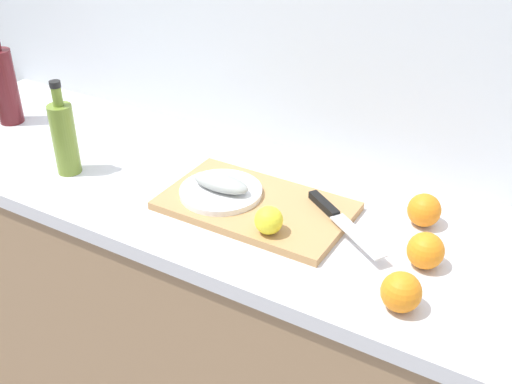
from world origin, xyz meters
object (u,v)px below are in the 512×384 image
object	(u,v)px
chef_knife	(336,215)
wine_bottle	(5,84)
fish_fillet	(221,183)
lemon_0	(269,220)
white_plate	(221,192)
cutting_board	(256,206)
olive_oil_bottle	(64,137)
orange_0	(426,251)

from	to	relation	value
chef_knife	wine_bottle	size ratio (longest dim) A/B	0.81
fish_fillet	lemon_0	world-z (taller)	lemon_0
lemon_0	chef_knife	bearing A→B (deg)	49.86
white_plate	chef_knife	xyz separation A→B (m)	(0.29, 0.04, 0.00)
cutting_board	wine_bottle	distance (m)	0.93
lemon_0	wine_bottle	distance (m)	1.02
fish_fillet	chef_knife	bearing A→B (deg)	8.68
white_plate	cutting_board	bearing A→B (deg)	6.56
fish_fillet	wine_bottle	world-z (taller)	wine_bottle
olive_oil_bottle	orange_0	xyz separation A→B (m)	(0.95, 0.08, -0.06)
cutting_board	olive_oil_bottle	distance (m)	0.55
chef_knife	wine_bottle	world-z (taller)	wine_bottle
white_plate	lemon_0	world-z (taller)	lemon_0
wine_bottle	white_plate	bearing A→B (deg)	-4.34
cutting_board	olive_oil_bottle	world-z (taller)	olive_oil_bottle
cutting_board	chef_knife	distance (m)	0.20
olive_oil_bottle	orange_0	size ratio (longest dim) A/B	3.24
lemon_0	olive_oil_bottle	bearing A→B (deg)	179.73
olive_oil_bottle	wine_bottle	size ratio (longest dim) A/B	0.82
chef_knife	orange_0	distance (m)	0.23
chef_knife	orange_0	bearing A→B (deg)	22.79
cutting_board	lemon_0	bearing A→B (deg)	-46.83
fish_fillet	orange_0	bearing A→B (deg)	0.12
cutting_board	fish_fillet	world-z (taller)	fish_fillet
cutting_board	fish_fillet	size ratio (longest dim) A/B	2.96
fish_fillet	chef_knife	world-z (taller)	fish_fillet
olive_oil_bottle	cutting_board	bearing A→B (deg)	9.75
wine_bottle	olive_oil_bottle	bearing A→B (deg)	-20.21
fish_fillet	chef_knife	xyz separation A→B (m)	(0.29, 0.04, -0.02)
cutting_board	white_plate	size ratio (longest dim) A/B	2.22
fish_fillet	lemon_0	xyz separation A→B (m)	(0.18, -0.08, -0.00)
cutting_board	lemon_0	world-z (taller)	lemon_0
chef_knife	wine_bottle	distance (m)	1.12
wine_bottle	chef_knife	bearing A→B (deg)	-0.93
fish_fillet	wine_bottle	xyz separation A→B (m)	(-0.82, 0.06, 0.07)
chef_knife	lemon_0	xyz separation A→B (m)	(-0.11, -0.13, 0.02)
lemon_0	orange_0	world-z (taller)	lemon_0
cutting_board	white_plate	bearing A→B (deg)	-173.44
wine_bottle	orange_0	distance (m)	1.35
white_plate	chef_knife	size ratio (longest dim) A/B	0.80
white_plate	orange_0	bearing A→B (deg)	0.12
lemon_0	orange_0	distance (m)	0.34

